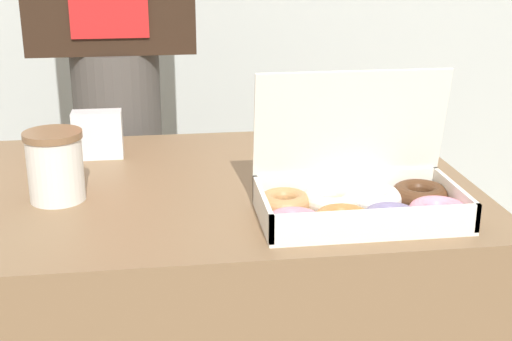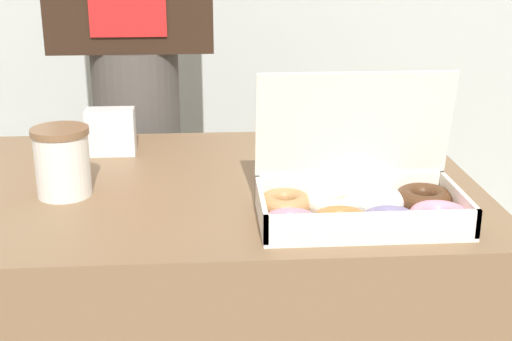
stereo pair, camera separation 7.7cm
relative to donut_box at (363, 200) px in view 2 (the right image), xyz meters
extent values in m
cube|color=brown|center=(-0.31, 0.21, -0.39)|extent=(1.15, 0.71, 0.70)
cube|color=white|center=(-0.01, -0.01, -0.03)|extent=(0.34, 0.19, 0.01)
cube|color=white|center=(-0.17, -0.01, 0.00)|extent=(0.01, 0.19, 0.05)
cube|color=white|center=(0.16, -0.01, 0.00)|extent=(0.01, 0.19, 0.05)
cube|color=white|center=(-0.01, -0.10, 0.00)|extent=(0.34, 0.01, 0.05)
cube|color=white|center=(-0.01, 0.08, 0.00)|extent=(0.34, 0.01, 0.05)
cube|color=white|center=(-0.01, 0.07, 0.11)|extent=(0.34, 0.04, 0.19)
torus|color=pink|center=(-0.13, -0.05, -0.02)|extent=(0.12, 0.12, 0.03)
torus|color=#B27F4C|center=(-0.13, 0.03, -0.01)|extent=(0.13, 0.13, 0.03)
torus|color=#A87038|center=(-0.05, -0.05, -0.01)|extent=(0.11, 0.11, 0.03)
torus|color=silver|center=(-0.05, 0.03, -0.01)|extent=(0.12, 0.12, 0.03)
torus|color=slate|center=(0.04, -0.05, -0.02)|extent=(0.11, 0.11, 0.03)
torus|color=white|center=(0.04, 0.03, -0.01)|extent=(0.13, 0.13, 0.03)
torus|color=pink|center=(0.12, -0.05, -0.01)|extent=(0.11, 0.11, 0.03)
torus|color=#4C2D19|center=(0.12, 0.03, -0.01)|extent=(0.14, 0.14, 0.03)
cylinder|color=silver|center=(-0.53, 0.16, 0.02)|extent=(0.10, 0.10, 0.12)
cylinder|color=brown|center=(-0.53, 0.16, 0.09)|extent=(0.11, 0.11, 0.01)
cube|color=silver|center=(-0.47, 0.40, 0.02)|extent=(0.10, 0.05, 0.10)
cylinder|color=#4C4742|center=(-0.44, 0.74, -0.30)|extent=(0.23, 0.23, 0.88)
camera|label=1|loc=(-0.34, -1.10, 0.44)|focal=50.00mm
camera|label=2|loc=(-0.26, -1.11, 0.44)|focal=50.00mm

